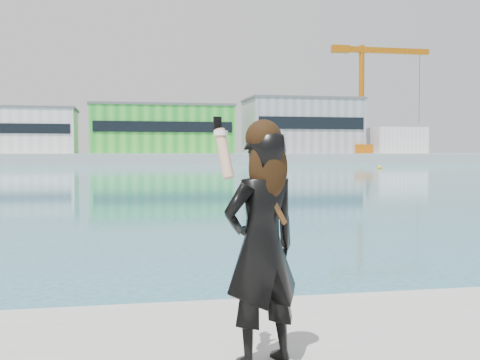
{
  "coord_description": "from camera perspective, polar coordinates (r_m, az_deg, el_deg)",
  "views": [
    {
      "loc": [
        -1.08,
        -4.45,
        2.16
      ],
      "look_at": [
        -0.19,
        -0.03,
        1.96
      ],
      "focal_mm": 45.0,
      "sensor_mm": 36.0,
      "label": 1
    }
  ],
  "objects": [
    {
      "name": "warehouse_grey_right",
      "position": [
        138.79,
        5.86,
        5.11
      ],
      "size": [
        25.5,
        15.35,
        12.5
      ],
      "color": "gray",
      "rests_on": "far_quay"
    },
    {
      "name": "warehouse_white",
      "position": [
        134.15,
        -20.42,
        4.4
      ],
      "size": [
        24.48,
        15.35,
        9.5
      ],
      "color": "silver",
      "rests_on": "far_quay"
    },
    {
      "name": "ancillary_shed",
      "position": [
        144.93,
        14.44,
        3.64
      ],
      "size": [
        12.0,
        10.0,
        6.0
      ],
      "primitive_type": "cube",
      "color": "silver",
      "rests_on": "far_quay"
    },
    {
      "name": "buoy_near",
      "position": [
        83.71,
        13.09,
        1.06
      ],
      "size": [
        0.5,
        0.5,
        0.5
      ],
      "primitive_type": "sphere",
      "color": "yellow",
      "rests_on": "ground"
    },
    {
      "name": "warehouse_green",
      "position": [
        132.84,
        -7.49,
        4.78
      ],
      "size": [
        30.6,
        16.36,
        10.5
      ],
      "color": "green",
      "rests_on": "far_quay"
    },
    {
      "name": "woman",
      "position": [
        3.86,
        2.07,
        -5.7
      ],
      "size": [
        0.64,
        0.54,
        1.59
      ],
      "rotation": [
        0.0,
        0.0,
        3.52
      ],
      "color": "black",
      "rests_on": "near_quay"
    },
    {
      "name": "flagpole_right",
      "position": [
        127.64,
        -0.93,
        4.57
      ],
      "size": [
        1.28,
        0.16,
        8.0
      ],
      "color": "silver",
      "rests_on": "far_quay"
    },
    {
      "name": "far_quay",
      "position": [
        134.46,
        -10.94,
        2.06
      ],
      "size": [
        320.0,
        40.0,
        2.0
      ],
      "primitive_type": "cube",
      "color": "#9E9E99",
      "rests_on": "ground"
    },
    {
      "name": "dock_crane",
      "position": [
        138.21,
        11.9,
        7.9
      ],
      "size": [
        23.0,
        4.0,
        24.0
      ],
      "color": "orange",
      "rests_on": "far_quay"
    }
  ]
}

